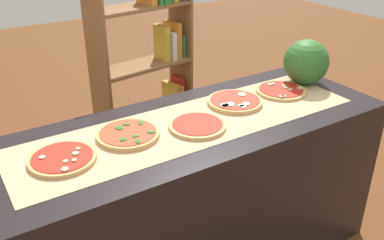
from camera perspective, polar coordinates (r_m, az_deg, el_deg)
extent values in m
cube|color=black|center=(2.30, 0.00, -10.33)|extent=(2.03, 0.72, 0.88)
cube|color=tan|center=(2.06, 0.00, -0.47)|extent=(1.74, 0.46, 0.00)
cylinder|color=tan|center=(1.84, -16.94, -4.92)|extent=(0.28, 0.28, 0.02)
cylinder|color=#AD2314|center=(1.84, -16.98, -4.65)|extent=(0.25, 0.25, 0.00)
cylinder|color=#C6B28E|center=(1.79, -15.44, -5.19)|extent=(0.02, 0.02, 0.01)
cylinder|color=#C6B28E|center=(1.74, -16.61, -6.30)|extent=(0.03, 0.03, 0.01)
cylinder|color=#C6B28E|center=(1.84, -15.26, -4.30)|extent=(0.03, 0.03, 0.01)
cylinder|color=#C6B28E|center=(1.79, -16.53, -5.30)|extent=(0.02, 0.02, 0.01)
cylinder|color=#C6B28E|center=(1.87, -14.94, -3.71)|extent=(0.02, 0.02, 0.01)
cylinder|color=#C6B28E|center=(1.85, -19.37, -4.72)|extent=(0.03, 0.03, 0.01)
cylinder|color=tan|center=(1.96, -8.53, -1.91)|extent=(0.29, 0.29, 0.02)
cylinder|color=red|center=(1.96, -8.55, -1.61)|extent=(0.26, 0.26, 0.00)
ellipsoid|color=#286B23|center=(1.94, -5.46, -1.60)|extent=(0.05, 0.04, 0.00)
ellipsoid|color=#286B23|center=(1.87, -7.26, -2.80)|extent=(0.03, 0.05, 0.00)
ellipsoid|color=#286B23|center=(2.02, -8.75, -0.56)|extent=(0.04, 0.04, 0.00)
ellipsoid|color=#286B23|center=(1.91, -7.52, -2.09)|extent=(0.03, 0.03, 0.00)
ellipsoid|color=#286B23|center=(2.02, -6.84, -0.34)|extent=(0.04, 0.05, 0.00)
ellipsoid|color=#286B23|center=(1.89, -9.18, -2.54)|extent=(0.05, 0.05, 0.00)
ellipsoid|color=#286B23|center=(1.99, -9.70, -1.00)|extent=(0.04, 0.05, 0.00)
cylinder|color=tan|center=(2.02, 0.72, -0.76)|extent=(0.27, 0.27, 0.02)
cylinder|color=#AD2314|center=(2.01, 0.72, -0.51)|extent=(0.24, 0.24, 0.00)
cylinder|color=tan|center=(2.27, 5.74, 2.45)|extent=(0.29, 0.29, 0.02)
cylinder|color=red|center=(2.27, 5.75, 2.72)|extent=(0.26, 0.26, 0.00)
cylinder|color=#EFE5CC|center=(2.33, 6.69, 3.42)|extent=(0.05, 0.05, 0.00)
cylinder|color=#EFE5CC|center=(2.19, 6.53, 1.91)|extent=(0.03, 0.03, 0.00)
cylinder|color=#EFE5CC|center=(2.19, 4.36, 1.99)|extent=(0.05, 0.05, 0.00)
cylinder|color=#EFE5CC|center=(2.20, 5.12, 2.10)|extent=(0.05, 0.05, 0.00)
cylinder|color=#EFE5CC|center=(2.18, 6.78, 1.80)|extent=(0.03, 0.03, 0.00)
cylinder|color=#EFE5CC|center=(2.22, 7.23, 2.15)|extent=(0.04, 0.04, 0.00)
cylinder|color=#EFE5CC|center=(2.18, 4.41, 1.90)|extent=(0.03, 0.03, 0.00)
cylinder|color=tan|center=(2.46, 11.77, 3.85)|extent=(0.28, 0.28, 0.01)
cylinder|color=#AD2314|center=(2.46, 11.79, 4.04)|extent=(0.24, 0.24, 0.00)
cylinder|color=#C6B28E|center=(2.35, 12.16, 3.12)|extent=(0.02, 0.02, 0.01)
cylinder|color=#C6B28E|center=(2.51, 10.79, 4.78)|extent=(0.02, 0.02, 0.01)
cylinder|color=#C6B28E|center=(2.35, 11.86, 3.11)|extent=(0.03, 0.03, 0.01)
cylinder|color=#C6B28E|center=(2.47, 12.43, 4.26)|extent=(0.03, 0.03, 0.01)
cylinder|color=#C6B28E|center=(2.50, 12.13, 4.53)|extent=(0.02, 0.02, 0.01)
cylinder|color=#C6B28E|center=(2.50, 10.36, 4.70)|extent=(0.03, 0.03, 0.01)
cylinder|color=#C6B28E|center=(2.45, 12.95, 4.00)|extent=(0.03, 0.03, 0.01)
cylinder|color=#C6B28E|center=(2.48, 14.14, 4.16)|extent=(0.03, 0.03, 0.01)
sphere|color=#2D6628|center=(2.58, 15.00, 7.50)|extent=(0.26, 0.26, 0.26)
cube|color=brown|center=(3.22, -1.48, 8.62)|extent=(0.06, 0.26, 1.65)
cube|color=brown|center=(2.86, -12.27, 5.63)|extent=(0.06, 0.26, 1.65)
cube|color=brown|center=(3.39, -5.86, -5.84)|extent=(0.70, 0.35, 0.02)
cube|color=#753384|center=(3.47, -1.88, -2.29)|extent=(0.07, 0.20, 0.24)
cube|color=orange|center=(3.46, -2.48, -3.00)|extent=(0.06, 0.16, 0.18)
cube|color=silver|center=(3.44, -3.13, -3.38)|extent=(0.06, 0.17, 0.16)
cube|color=#234799|center=(3.41, -3.68, -3.43)|extent=(0.06, 0.21, 0.19)
cube|color=orange|center=(3.40, -4.23, -3.84)|extent=(0.05, 0.17, 0.16)
cube|color=#753384|center=(3.36, -4.75, -3.37)|extent=(0.06, 0.21, 0.25)
cube|color=orange|center=(3.35, -5.31, -4.09)|extent=(0.06, 0.17, 0.19)
cube|color=brown|center=(3.19, -6.20, 0.34)|extent=(0.70, 0.35, 0.02)
cube|color=#B22823|center=(3.30, -1.87, 3.89)|extent=(0.05, 0.14, 0.24)
cube|color=orange|center=(3.29, -2.34, 3.35)|extent=(0.06, 0.19, 0.19)
cube|color=gold|center=(3.27, -2.89, 3.29)|extent=(0.06, 0.17, 0.20)
cube|color=brown|center=(3.03, -6.57, 7.25)|extent=(0.70, 0.35, 0.02)
cube|color=#2D753D|center=(3.18, -1.98, 10.04)|extent=(0.05, 0.17, 0.16)
cube|color=orange|center=(3.14, -2.59, 10.72)|extent=(0.06, 0.17, 0.26)
cube|color=silver|center=(3.12, -3.29, 10.02)|extent=(0.06, 0.19, 0.20)
cube|color=gold|center=(3.08, -4.03, 10.27)|extent=(0.06, 0.15, 0.24)
cube|color=brown|center=(2.92, -7.00, 14.79)|extent=(0.70, 0.35, 0.02)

